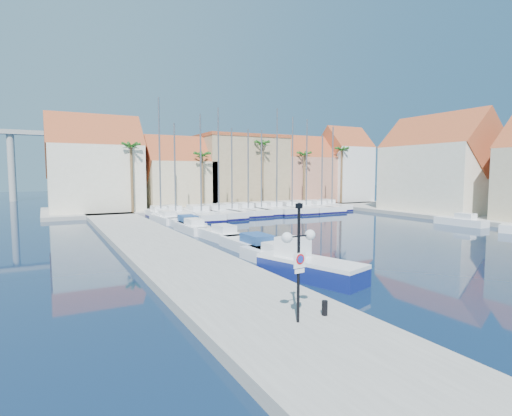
{
  "coord_description": "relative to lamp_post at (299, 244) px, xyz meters",
  "views": [
    {
      "loc": [
        -16.55,
        -13.08,
        5.79
      ],
      "look_at": [
        -1.66,
        14.79,
        3.0
      ],
      "focal_mm": 28.0,
      "sensor_mm": 36.0,
      "label": 1
    }
  ],
  "objects": [
    {
      "name": "sailboat_1",
      "position": [
        6.93,
        38.35,
        -2.71
      ],
      "size": [
        2.61,
        9.52,
        11.97
      ],
      "rotation": [
        0.0,
        0.0,
        0.01
      ],
      "color": "white",
      "rests_on": "ground"
    },
    {
      "name": "fishing_boat",
      "position": [
        4.83,
        6.2,
        -2.58
      ],
      "size": [
        3.82,
        6.51,
        2.16
      ],
      "rotation": [
        0.0,
        0.0,
        0.31
      ],
      "color": "navy",
      "rests_on": "ground"
    },
    {
      "name": "sailboat_3",
      "position": [
        12.23,
        37.06,
        -2.71
      ],
      "size": [
        3.89,
        11.58,
        14.09
      ],
      "rotation": [
        0.0,
        0.0,
        0.08
      ],
      "color": "white",
      "rests_on": "ground"
    },
    {
      "name": "building_3",
      "position": [
        33.75,
        48.66,
        2.56
      ],
      "size": [
        10.3,
        8.0,
        12.0
      ],
      "color": "tan",
      "rests_on": "shore_north"
    },
    {
      "name": "shore_east",
      "position": [
        40.75,
        16.66,
        -3.04
      ],
      "size": [
        12.0,
        60.0,
        0.5
      ],
      "primitive_type": "cube",
      "color": "gray",
      "rests_on": "ground"
    },
    {
      "name": "sailboat_7",
      "position": [
        21.73,
        38.08,
        -2.69
      ],
      "size": [
        3.17,
        10.66,
        14.81
      ],
      "rotation": [
        0.0,
        0.0,
        -0.04
      ],
      "color": "white",
      "rests_on": "ground"
    },
    {
      "name": "building_6",
      "position": [
        40.75,
        25.66,
        3.23
      ],
      "size": [
        9.0,
        14.3,
        13.5
      ],
      "color": "beige",
      "rests_on": "shore_east"
    },
    {
      "name": "quay_west",
      "position": [
        -0.25,
        15.16,
        -3.04
      ],
      "size": [
        6.0,
        77.0,
        0.5
      ],
      "primitive_type": "cube",
      "color": "gray",
      "rests_on": "ground"
    },
    {
      "name": "bollard",
      "position": [
        1.26,
        0.11,
        -2.52
      ],
      "size": [
        0.22,
        0.22,
        0.55
      ],
      "primitive_type": "cylinder",
      "color": "black",
      "rests_on": "quay_west"
    },
    {
      "name": "building_0",
      "position": [
        -1.25,
        48.66,
        3.23
      ],
      "size": [
        12.3,
        9.0,
        13.5
      ],
      "color": "beige",
      "rests_on": "shore_north"
    },
    {
      "name": "shore_north",
      "position": [
        18.75,
        49.66,
        -3.04
      ],
      "size": [
        54.0,
        16.0,
        0.5
      ],
      "primitive_type": "cube",
      "color": "gray",
      "rests_on": "ground"
    },
    {
      "name": "sailboat_5",
      "position": [
        17.07,
        37.99,
        -2.72
      ],
      "size": [
        2.75,
        10.25,
        11.7
      ],
      "rotation": [
        0.0,
        0.0,
        0.0
      ],
      "color": "white",
      "rests_on": "ground"
    },
    {
      "name": "motorboat_west_4",
      "position": [
        5.32,
        28.64,
        -2.79
      ],
      "size": [
        2.22,
        6.84,
        1.4
      ],
      "rotation": [
        0.0,
        0.0,
        -0.01
      ],
      "color": "white",
      "rests_on": "ground"
    },
    {
      "name": "sailboat_2",
      "position": [
        9.8,
        36.79,
        -2.73
      ],
      "size": [
        4.02,
        12.06,
        13.06
      ],
      "rotation": [
        0.0,
        0.0,
        -0.08
      ],
      "color": "white",
      "rests_on": "ground"
    },
    {
      "name": "sailboat_8",
      "position": [
        24.1,
        37.7,
        -2.7
      ],
      "size": [
        2.94,
        10.53,
        13.76
      ],
      "rotation": [
        0.0,
        0.0,
        -0.02
      ],
      "color": "white",
      "rests_on": "ground"
    },
    {
      "name": "motorboat_west_1",
      "position": [
        5.61,
        14.14,
        -2.79
      ],
      "size": [
        2.37,
        7.08,
        1.4
      ],
      "rotation": [
        0.0,
        0.0,
        0.02
      ],
      "color": "white",
      "rests_on": "ground"
    },
    {
      "name": "palm_4",
      "position": [
        38.75,
        43.66,
        6.25
      ],
      "size": [
        2.6,
        2.6,
        10.65
      ],
      "color": "brown",
      "rests_on": "shore_north"
    },
    {
      "name": "ground",
      "position": [
        8.75,
        1.66,
        -3.29
      ],
      "size": [
        260.0,
        260.0,
        0.0
      ],
      "primitive_type": "plane",
      "color": "black",
      "rests_on": "ground"
    },
    {
      "name": "building_2",
      "position": [
        21.75,
        49.66,
        2.96
      ],
      "size": [
        14.2,
        10.2,
        11.5
      ],
      "color": "#9A835E",
      "rests_on": "shore_north"
    },
    {
      "name": "motorboat_west_6",
      "position": [
        5.18,
        38.58,
        -2.79
      ],
      "size": [
        2.32,
        6.55,
        1.4
      ],
      "rotation": [
        0.0,
        0.0,
        0.04
      ],
      "color": "white",
      "rests_on": "ground"
    },
    {
      "name": "sailboat_0",
      "position": [
        5.02,
        38.17,
        -2.62
      ],
      "size": [
        2.22,
        8.24,
        14.96
      ],
      "rotation": [
        0.0,
        0.0,
        -0.0
      ],
      "color": "white",
      "rests_on": "ground"
    },
    {
      "name": "sailboat_9",
      "position": [
        26.7,
        37.92,
        -2.71
      ],
      "size": [
        3.34,
        10.93,
        13.61
      ],
      "rotation": [
        0.0,
        0.0,
        0.04
      ],
      "color": "white",
      "rests_on": "ground"
    },
    {
      "name": "sailboat_4",
      "position": [
        14.6,
        37.98,
        -2.72
      ],
      "size": [
        2.98,
        10.19,
        11.74
      ],
      "rotation": [
        0.0,
        0.0,
        0.03
      ],
      "color": "white",
      "rests_on": "ground"
    },
    {
      "name": "motorboat_west_3",
      "position": [
        4.9,
        25.56,
        -2.79
      ],
      "size": [
        2.04,
        5.89,
        1.4
      ],
      "rotation": [
        0.0,
        0.0,
        0.03
      ],
      "color": "white",
      "rests_on": "ground"
    },
    {
      "name": "sailboat_10",
      "position": [
        29.27,
        37.43,
        -2.72
      ],
      "size": [
        2.83,
        9.82,
        11.39
      ],
      "rotation": [
        0.0,
        0.0,
        -0.03
      ],
      "color": "white",
      "rests_on": "ground"
    },
    {
      "name": "motorboat_west_2",
      "position": [
        5.55,
        19.89,
        -2.79
      ],
      "size": [
        2.37,
        6.22,
        1.4
      ],
      "rotation": [
        0.0,
        0.0,
        0.07
      ],
      "color": "white",
      "rests_on": "ground"
    },
    {
      "name": "sailboat_6",
      "position": [
        19.2,
        37.93,
        -2.71
      ],
      "size": [
        3.13,
        9.38,
        11.7
      ],
      "rotation": [
        0.0,
        0.0,
        -0.08
      ],
      "color": "white",
      "rests_on": "ground"
    },
    {
      "name": "motorboat_east_1",
      "position": [
        32.76,
        16.39,
        -2.79
      ],
      "size": [
        2.07,
        5.52,
        1.4
      ],
      "rotation": [
        0.0,
        0.0,
        0.06
      ],
      "color": "white",
      "rests_on": "ground"
    },
    {
      "name": "motorboat_west_0",
      "position": [
        4.93,
        10.11,
        -2.79
      ],
      "size": [
        2.13,
        5.47,
        1.4
      ],
      "rotation": [
        0.0,
        0.0,
        0.08
      ],
      "color": "white",
      "rests_on": "ground"
    },
    {
      "name": "motorboat_west_5",
      "position": [
        4.77,
        34.51,
        -2.79
      ],
      "size": [
        2.39,
        6.45,
        1.4
      ],
      "rotation": [
        0.0,
        0.0,
        0.06
      ],
      "color": "white",
      "rests_on": "ground"
    },
    {
      "name": "palm_1",
      "position": [
        12.75,
        43.66,
        4.84
      ],
      "size": [
        2.6,
        2.6,
        9.15
      ],
      "color": "brown",
      "rests_on": "shore_north"
    },
    {
      "name": "lamp_post",
      "position": [
        0.0,
        0.0,
        0.0
      ],
      "size": [
        1.44,
        0.51,
        4.26
      ],
      "rotation": [
        0.0,
        0.0,
        0.12
      ],
      "color": "black",
      "rests_on": "quay_west"
    },
    {
      "name": "palm_3",
      "position": [
        30.75,
        43.66,
        5.31
      ],
      "size": [
        2.6,
        2.6,
        9.65
      ],
      "color": "brown",
      "rests_on": "shore_north"
    },
    {
      "name": "building_4",
      "position": [
        42.75,
        47.66,
        3.67
      ],
      "size": [
        8.3,
        8.0,
        14.0
      ],
      "color": "white",
      "rests_on": "shore_north"
    },
    {
      "name": "building_1",
      "position": [
        10.75,
        48.66,
        2.0
      ],
      "size": [
        10.3,
        8.0,
        11.0
      ],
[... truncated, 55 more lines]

